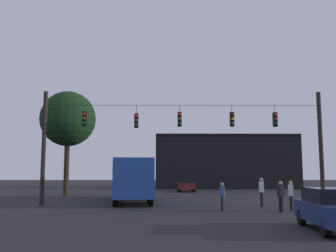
{
  "coord_description": "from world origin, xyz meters",
  "views": [
    {
      "loc": [
        -1.28,
        -7.99,
        2.06
      ],
      "look_at": [
        -0.97,
        17.67,
        5.26
      ],
      "focal_mm": 40.54,
      "sensor_mm": 36.0,
      "label": 1
    }
  ],
  "objects": [
    {
      "name": "overhead_signal_span",
      "position": [
        -0.02,
        16.79,
        4.31
      ],
      "size": [
        18.47,
        0.44,
        7.45
      ],
      "color": "black",
      "rests_on": "ground"
    },
    {
      "name": "pedestrian_crossing_left",
      "position": [
        1.96,
        13.17,
        0.86
      ],
      "size": [
        0.32,
        0.41,
        1.54
      ],
      "color": "black",
      "rests_on": "ground"
    },
    {
      "name": "pedestrian_crossing_right",
      "position": [
        5.83,
        13.32,
        0.92
      ],
      "size": [
        0.31,
        0.4,
        1.64
      ],
      "color": "black",
      "rests_on": "ground"
    },
    {
      "name": "ground_plane",
      "position": [
        0.0,
        24.5,
        0.0
      ],
      "size": [
        168.0,
        168.0,
        0.0
      ],
      "primitive_type": "plane",
      "color": "black",
      "rests_on": "ground"
    },
    {
      "name": "car_near_right",
      "position": [
        4.88,
        5.87,
        0.8
      ],
      "size": [
        2.17,
        4.45,
        1.52
      ],
      "color": "navy",
      "rests_on": "ground"
    },
    {
      "name": "city_bus",
      "position": [
        -3.59,
        20.24,
        1.87
      ],
      "size": [
        3.57,
        11.19,
        3.0
      ],
      "color": "navy",
      "rests_on": "ground"
    },
    {
      "name": "pedestrian_near_bus",
      "position": [
        4.8,
        15.72,
        1.02
      ],
      "size": [
        0.25,
        0.37,
        1.79
      ],
      "color": "black",
      "rests_on": "ground"
    },
    {
      "name": "pedestrian_crossing_center",
      "position": [
        4.99,
        12.44,
        0.93
      ],
      "size": [
        0.33,
        0.41,
        1.65
      ],
      "color": "black",
      "rests_on": "ground"
    },
    {
      "name": "tree_left_silhouette",
      "position": [
        -10.48,
        28.23,
        7.22
      ],
      "size": [
        5.3,
        5.3,
        9.91
      ],
      "color": "#2D2116",
      "rests_on": "ground"
    },
    {
      "name": "corner_building",
      "position": [
        7.21,
        47.72,
        3.59
      ],
      "size": [
        18.97,
        13.57,
        7.18
      ],
      "color": "black",
      "rests_on": "ground"
    },
    {
      "name": "car_far_left",
      "position": [
        1.28,
        35.01,
        0.8
      ],
      "size": [
        1.82,
        4.35,
        1.52
      ],
      "color": "#511919",
      "rests_on": "ground"
    }
  ]
}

